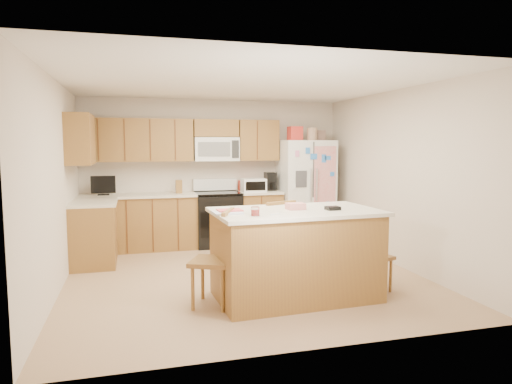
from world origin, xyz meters
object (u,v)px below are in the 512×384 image
object	(u,v)px
stove	(218,218)
windsor_chair_back	(274,243)
island	(296,254)
windsor_chair_right	(372,256)
windsor_chair_left	(214,261)
refrigerator	(305,190)

from	to	relation	value
stove	windsor_chair_back	size ratio (longest dim) A/B	1.08
island	windsor_chair_back	size ratio (longest dim) A/B	1.81
stove	windsor_chair_right	size ratio (longest dim) A/B	1.28
island	windsor_chair_back	world-z (taller)	island
stove	windsor_chair_left	distance (m)	2.97
island	windsor_chair_back	distance (m)	0.63
island	windsor_chair_right	xyz separation A→B (m)	(0.95, -0.01, -0.09)
refrigerator	windsor_chair_left	size ratio (longest dim) A/B	1.96
stove	refrigerator	distance (m)	1.63
island	windsor_chair_left	size ratio (longest dim) A/B	1.81
windsor_chair_back	windsor_chair_right	bearing A→B (deg)	-32.19
stove	windsor_chair_left	bearing A→B (deg)	-100.99
refrigerator	windsor_chair_back	xyz separation A→B (m)	(-1.27, -2.20, -0.43)
refrigerator	stove	bearing A→B (deg)	177.70
refrigerator	windsor_chair_left	xyz separation A→B (m)	(-2.14, -2.85, -0.43)
refrigerator	windsor_chair_right	xyz separation A→B (m)	(-0.26, -2.84, -0.50)
windsor_chair_right	windsor_chair_left	bearing A→B (deg)	-179.67
island	stove	bearing A→B (deg)	97.13
island	windsor_chair_right	distance (m)	0.96
windsor_chair_back	windsor_chair_left	bearing A→B (deg)	-143.08
stove	island	size ratio (longest dim) A/B	0.60
refrigerator	windsor_chair_left	bearing A→B (deg)	-126.86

